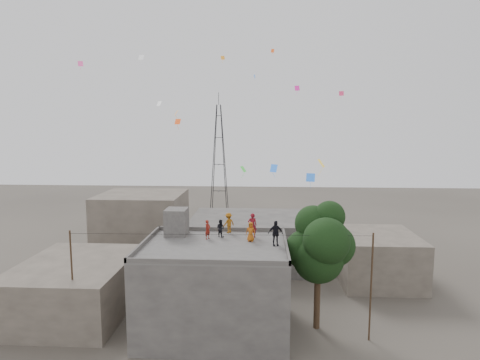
% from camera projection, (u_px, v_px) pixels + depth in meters
% --- Properties ---
extents(ground, '(140.00, 140.00, 0.00)m').
position_uv_depth(ground, '(215.00, 328.00, 28.51)').
color(ground, '#423D36').
rests_on(ground, ground).
extents(main_building, '(10.00, 8.00, 6.10)m').
position_uv_depth(main_building, '(215.00, 287.00, 28.12)').
color(main_building, '#474442').
rests_on(main_building, ground).
extents(parapet, '(10.00, 8.00, 0.30)m').
position_uv_depth(parapet, '(215.00, 243.00, 27.71)').
color(parapet, '#474442').
rests_on(parapet, main_building).
extents(stair_head_box, '(1.60, 1.80, 2.00)m').
position_uv_depth(stair_head_box, '(177.00, 222.00, 30.35)').
color(stair_head_box, '#474442').
rests_on(stair_head_box, main_building).
extents(neighbor_west, '(8.00, 10.00, 4.00)m').
position_uv_depth(neighbor_west, '(76.00, 287.00, 30.84)').
color(neighbor_west, '#564E44').
rests_on(neighbor_west, ground).
extents(neighbor_north, '(12.00, 9.00, 5.00)m').
position_uv_depth(neighbor_north, '(250.00, 240.00, 41.94)').
color(neighbor_north, '#474442').
rests_on(neighbor_north, ground).
extents(neighbor_northwest, '(9.00, 8.00, 7.00)m').
position_uv_depth(neighbor_northwest, '(142.00, 225.00, 44.46)').
color(neighbor_northwest, '#564E44').
rests_on(neighbor_northwest, ground).
extents(neighbor_east, '(7.00, 8.00, 4.40)m').
position_uv_depth(neighbor_east, '(377.00, 257.00, 37.35)').
color(neighbor_east, '#564E44').
rests_on(neighbor_east, ground).
extents(tree, '(4.90, 4.60, 9.10)m').
position_uv_depth(tree, '(321.00, 244.00, 27.91)').
color(tree, black).
rests_on(tree, ground).
extents(utility_line, '(20.12, 0.62, 7.40)m').
position_uv_depth(utility_line, '(220.00, 284.00, 26.75)').
color(utility_line, black).
rests_on(utility_line, ground).
extents(transmission_tower, '(2.97, 2.97, 20.01)m').
position_uv_depth(transmission_tower, '(219.00, 159.00, 67.17)').
color(transmission_tower, black).
rests_on(transmission_tower, ground).
extents(person_red_adult, '(0.71, 0.51, 1.82)m').
position_uv_depth(person_red_adult, '(252.00, 225.00, 29.62)').
color(person_red_adult, maroon).
rests_on(person_red_adult, main_building).
extents(person_orange_child, '(0.75, 0.54, 1.41)m').
position_uv_depth(person_orange_child, '(251.00, 232.00, 28.61)').
color(person_orange_child, '#B95B15').
rests_on(person_orange_child, main_building).
extents(person_dark_child, '(0.80, 0.76, 1.31)m').
position_uv_depth(person_dark_child, '(220.00, 228.00, 29.83)').
color(person_dark_child, black).
rests_on(person_dark_child, main_building).
extents(person_dark_adult, '(1.09, 0.63, 1.75)m').
position_uv_depth(person_dark_adult, '(275.00, 233.00, 27.52)').
color(person_dark_adult, black).
rests_on(person_dark_adult, main_building).
extents(person_orange_adult, '(1.14, 1.10, 1.56)m').
position_uv_depth(person_orange_adult, '(229.00, 223.00, 30.95)').
color(person_orange_adult, '#9A5811').
rests_on(person_orange_adult, main_building).
extents(person_red_child, '(0.55, 0.61, 1.40)m').
position_uv_depth(person_red_child, '(208.00, 229.00, 29.25)').
color(person_red_child, maroon).
rests_on(person_red_child, main_building).
extents(kites, '(21.67, 20.20, 11.45)m').
position_uv_depth(kites, '(238.00, 117.00, 32.37)').
color(kites, '#E44B18').
rests_on(kites, ground).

